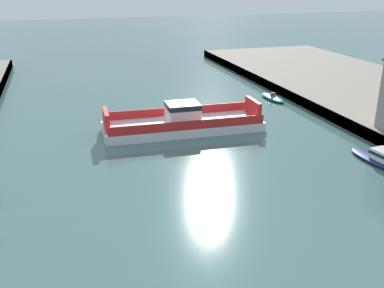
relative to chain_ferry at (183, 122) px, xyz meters
The scene contains 3 objects.
chain_ferry is the anchor object (origin of this frame).
moored_boat_near_left 23.06m from the chain_ferry, 43.82° to the right, with size 3.46×8.04×1.56m.
moored_boat_mid_right 20.17m from the chain_ferry, 30.25° to the left, with size 2.24×6.05×1.07m.
Camera 1 is at (-12.23, -10.57, 18.02)m, focal length 41.24 mm.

